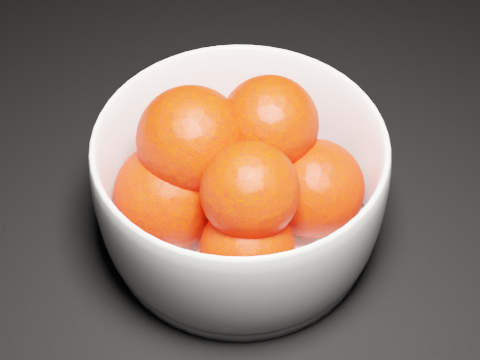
% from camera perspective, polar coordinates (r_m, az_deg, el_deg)
% --- Properties ---
extents(bowl, '(0.23, 0.23, 0.11)m').
position_cam_1_polar(bowl, '(0.52, 0.00, -0.40)').
color(bowl, white).
rests_on(bowl, ground).
extents(orange_pile, '(0.18, 0.16, 0.13)m').
position_cam_1_polar(orange_pile, '(0.51, -0.57, 0.54)').
color(orange_pile, '#F81700').
rests_on(orange_pile, bowl).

